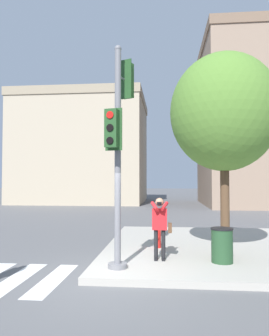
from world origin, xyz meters
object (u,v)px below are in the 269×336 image
Objects in this scene: traffic_signal_pole at (119,137)px; trash_bin at (222,245)px; street_tree at (224,113)px; fire_hydrant at (158,236)px; person_photographer at (160,223)px.

trash_bin is (2.63, 0.80, -2.77)m from traffic_signal_pole.
traffic_signal_pole is at bearing -150.75° from street_tree.
fire_hydrant is 2.44m from trash_bin.
fire_hydrant is (-1.95, 0.92, -3.74)m from street_tree.
trash_bin is at bearing -4.95° from person_photographer.
traffic_signal_pole is at bearing -109.62° from fire_hydrant.
trash_bin is at bearing 17.02° from traffic_signal_pole.
traffic_signal_pole is 3.91m from fire_hydrant.
traffic_signal_pole is 6.17× the size of trash_bin.
fire_hydrant is at bearing 135.22° from trash_bin.
traffic_signal_pole is at bearing -136.81° from person_photographer.
person_photographer reaches higher than trash_bin.
street_tree reaches higher than trash_bin.
traffic_signal_pole reaches higher than person_photographer.
fire_hydrant is 0.82× the size of trash_bin.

